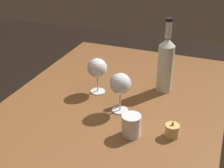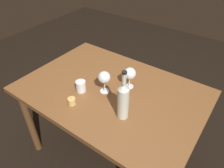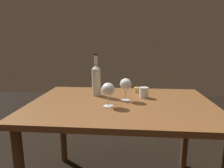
% 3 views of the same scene
% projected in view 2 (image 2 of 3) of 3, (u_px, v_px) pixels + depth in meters
% --- Properties ---
extents(ground_plane, '(6.00, 6.00, 0.00)m').
position_uv_depth(ground_plane, '(112.00, 151.00, 1.97)').
color(ground_plane, black).
extents(dining_table, '(1.30, 0.90, 0.74)m').
position_uv_depth(dining_table, '(111.00, 99.00, 1.57)').
color(dining_table, brown).
rests_on(dining_table, ground).
extents(wine_glass_left, '(0.09, 0.09, 0.17)m').
position_uv_depth(wine_glass_left, '(104.00, 78.00, 1.43)').
color(wine_glass_left, white).
rests_on(wine_glass_left, dining_table).
extents(wine_glass_right, '(0.09, 0.09, 0.16)m').
position_uv_depth(wine_glass_right, '(130.00, 74.00, 1.48)').
color(wine_glass_right, white).
rests_on(wine_glass_right, dining_table).
extents(wine_bottle, '(0.07, 0.07, 0.33)m').
position_uv_depth(wine_bottle, '(123.00, 100.00, 1.23)').
color(wine_bottle, silver).
rests_on(wine_bottle, dining_table).
extents(water_tumbler, '(0.07, 0.07, 0.08)m').
position_uv_depth(water_tumbler, '(81.00, 87.00, 1.49)').
color(water_tumbler, white).
rests_on(water_tumbler, dining_table).
extents(votive_candle, '(0.05, 0.05, 0.07)m').
position_uv_depth(votive_candle, '(72.00, 101.00, 1.38)').
color(votive_candle, '#DBB266').
rests_on(votive_candle, dining_table).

